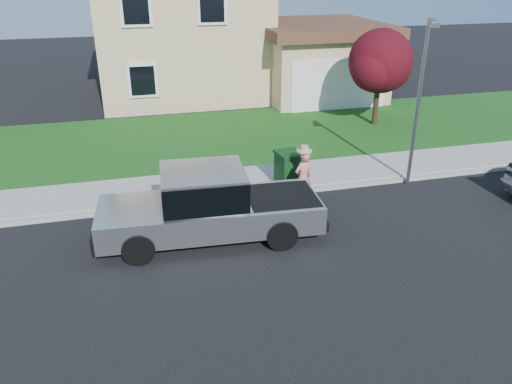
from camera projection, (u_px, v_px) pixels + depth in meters
ground at (267, 249)px, 12.19m from camera, size 80.00×80.00×0.00m
curb at (273, 194)px, 14.94m from camera, size 40.00×0.20×0.12m
sidewalk at (263, 179)px, 15.90m from camera, size 40.00×2.00×0.15m
lawn at (233, 136)px, 19.86m from camera, size 40.00×7.00×0.10m
house at (206, 30)px, 25.52m from camera, size 14.00×11.30×6.85m
pickup_truck at (209, 207)px, 12.36m from camera, size 5.73×2.35×1.85m
woman at (303, 177)px, 14.13m from camera, size 0.69×0.57×1.77m
ornamental_tree at (381, 64)px, 20.12m from camera, size 2.85×2.57×3.91m
trash_bin at (288, 169)px, 14.96m from camera, size 0.79×0.87×1.12m
street_lamp at (420, 95)px, 14.49m from camera, size 0.36×0.65×4.99m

